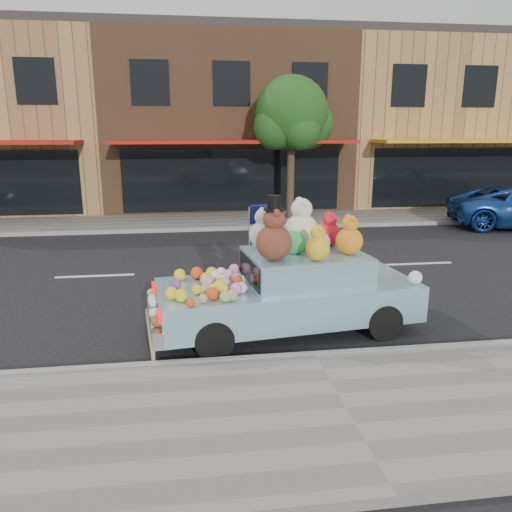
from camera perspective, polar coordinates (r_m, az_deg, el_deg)
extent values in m
plane|color=black|center=(12.23, 0.85, -1.58)|extent=(120.00, 120.00, 0.00)
cube|color=gray|center=(6.35, 10.21, -17.15)|extent=(60.00, 3.00, 0.12)
cube|color=gray|center=(18.51, -2.21, 4.07)|extent=(60.00, 3.00, 0.12)
cube|color=gray|center=(7.61, 6.69, -11.37)|extent=(60.00, 0.12, 0.13)
cube|color=gray|center=(17.04, -1.70, 3.20)|extent=(60.00, 0.12, 0.13)
cube|color=black|center=(20.35, -23.90, 17.81)|extent=(1.40, 0.06, 1.60)
cube|color=brown|center=(23.69, -3.67, 14.65)|extent=(10.00, 8.00, 7.00)
cube|color=#332D2B|center=(23.99, -3.82, 23.40)|extent=(10.00, 8.00, 0.30)
cube|color=black|center=(19.78, -2.68, 8.65)|extent=(8.50, 0.06, 2.40)
cube|color=#A8170F|center=(18.81, -2.48, 12.93)|extent=(9.00, 1.80, 0.12)
cube|color=black|center=(19.71, -12.02, 18.83)|extent=(1.40, 0.06, 1.60)
cube|color=black|center=(19.75, -2.81, 19.09)|extent=(1.40, 0.06, 1.60)
cube|color=black|center=(20.25, 6.17, 18.91)|extent=(1.40, 0.06, 1.60)
cube|color=#A98146|center=(26.40, 19.22, 13.88)|extent=(10.00, 8.00, 7.00)
cube|color=#332D2B|center=(26.68, 19.91, 21.71)|extent=(10.00, 8.00, 0.30)
cube|color=black|center=(22.96, 23.31, 8.30)|extent=(8.50, 0.06, 2.40)
cube|color=orange|center=(22.13, 24.88, 11.87)|extent=(9.00, 1.80, 0.12)
cube|color=black|center=(21.55, 17.09, 18.11)|extent=(1.40, 0.06, 1.60)
cube|color=black|center=(22.94, 24.23, 17.25)|extent=(1.40, 0.06, 1.60)
cylinder|color=#38281C|center=(18.60, 3.96, 8.89)|extent=(0.28, 0.28, 3.20)
sphere|color=#154112|center=(18.53, 4.09, 16.05)|extent=(2.60, 2.60, 2.60)
sphere|color=#154112|center=(18.96, 6.02, 14.76)|extent=(1.80, 1.80, 1.80)
sphere|color=#154112|center=(18.21, 2.29, 14.53)|extent=(1.60, 1.60, 1.60)
sphere|color=#154112|center=(17.97, 5.11, 14.17)|extent=(1.40, 1.40, 1.40)
sphere|color=#154112|center=(19.05, 2.78, 15.11)|extent=(1.60, 1.60, 1.60)
cylinder|color=black|center=(8.45, 14.38, -7.32)|extent=(0.62, 0.27, 0.60)
cylinder|color=black|center=(9.75, 9.98, -4.13)|extent=(0.62, 0.27, 0.60)
cylinder|color=black|center=(7.56, -4.82, -9.54)|extent=(0.62, 0.27, 0.60)
cylinder|color=black|center=(8.99, -6.57, -5.61)|extent=(0.62, 0.27, 0.60)
cube|color=#8BBCCF|center=(8.49, 3.59, -4.97)|extent=(4.47, 2.20, 0.60)
cube|color=#8BBCCF|center=(8.42, 5.58, -1.25)|extent=(2.06, 1.72, 0.50)
cube|color=silver|center=(8.16, -11.53, -7.18)|extent=(0.37, 1.79, 0.26)
cube|color=red|center=(7.41, -10.94, -6.74)|extent=(0.09, 0.29, 0.16)
cube|color=red|center=(8.69, -11.58, -3.59)|extent=(0.09, 0.29, 0.16)
cube|color=black|center=(8.15, -0.70, -1.71)|extent=(0.19, 1.30, 0.40)
sphere|color=#5A2919|center=(7.77, 2.06, 1.55)|extent=(0.57, 0.57, 0.57)
sphere|color=#5A2919|center=(7.69, 2.09, 4.21)|extent=(0.35, 0.35, 0.35)
sphere|color=#5A2919|center=(7.55, 2.26, 4.91)|extent=(0.13, 0.13, 0.13)
sphere|color=#5A2919|center=(7.79, 1.94, 5.20)|extent=(0.13, 0.13, 0.13)
cylinder|color=black|center=(7.67, 2.10, 5.32)|extent=(0.34, 0.34, 0.02)
cylinder|color=black|center=(7.65, 2.11, 6.13)|extent=(0.21, 0.21, 0.22)
sphere|color=beige|center=(8.63, 5.18, 2.88)|extent=(0.59, 0.59, 0.59)
sphere|color=beige|center=(8.56, 5.24, 5.39)|extent=(0.37, 0.37, 0.37)
sphere|color=beige|center=(8.42, 5.46, 6.05)|extent=(0.14, 0.14, 0.14)
sphere|color=beige|center=(8.67, 5.07, 6.30)|extent=(0.14, 0.14, 0.14)
sphere|color=orange|center=(8.29, 10.60, 1.69)|extent=(0.45, 0.45, 0.45)
sphere|color=orange|center=(8.23, 10.70, 3.65)|extent=(0.28, 0.28, 0.28)
sphere|color=orange|center=(8.12, 10.94, 4.14)|extent=(0.11, 0.11, 0.11)
sphere|color=orange|center=(8.30, 10.51, 4.38)|extent=(0.11, 0.11, 0.11)
sphere|color=red|center=(8.89, 8.40, 2.51)|extent=(0.41, 0.41, 0.41)
sphere|color=red|center=(8.84, 8.46, 4.18)|extent=(0.25, 0.25, 0.25)
sphere|color=red|center=(8.75, 8.64, 4.61)|extent=(0.10, 0.10, 0.10)
sphere|color=red|center=(8.91, 8.32, 4.80)|extent=(0.10, 0.10, 0.10)
sphere|color=silver|center=(8.54, 0.84, 2.42)|extent=(0.48, 0.48, 0.48)
sphere|color=silver|center=(8.48, 0.84, 4.46)|extent=(0.30, 0.30, 0.30)
sphere|color=silver|center=(8.36, 0.95, 4.99)|extent=(0.11, 0.11, 0.11)
sphere|color=silver|center=(8.57, 0.74, 5.21)|extent=(0.11, 0.11, 0.11)
sphere|color=gold|center=(7.81, 7.05, 0.84)|extent=(0.39, 0.39, 0.39)
sphere|color=gold|center=(7.76, 7.11, 2.62)|extent=(0.24, 0.24, 0.24)
sphere|color=gold|center=(7.67, 7.28, 3.06)|extent=(0.09, 0.09, 0.09)
sphere|color=gold|center=(7.82, 6.97, 3.30)|extent=(0.09, 0.09, 0.09)
sphere|color=green|center=(8.25, 4.35, 1.53)|extent=(0.40, 0.40, 0.40)
sphere|color=pink|center=(8.47, 7.44, 1.59)|extent=(0.32, 0.32, 0.32)
sphere|color=gold|center=(7.81, -6.77, -3.84)|extent=(0.16, 0.16, 0.16)
sphere|color=gold|center=(7.84, -4.18, -3.48)|extent=(0.22, 0.22, 0.22)
sphere|color=silver|center=(8.50, -4.71, -2.24)|extent=(0.17, 0.17, 0.17)
sphere|color=#9E8E57|center=(7.81, -5.75, -3.76)|extent=(0.17, 0.17, 0.17)
sphere|color=pink|center=(8.26, -2.20, -2.62)|extent=(0.19, 0.19, 0.19)
sphere|color=silver|center=(8.62, -4.02, -1.92)|extent=(0.19, 0.19, 0.19)
sphere|color=gold|center=(8.57, -5.08, -1.96)|extent=(0.21, 0.21, 0.21)
sphere|color=beige|center=(8.30, -1.73, -2.68)|extent=(0.15, 0.15, 0.15)
sphere|color=gold|center=(8.29, -5.74, -2.57)|extent=(0.20, 0.20, 0.20)
sphere|color=silver|center=(8.36, -3.76, -2.58)|extent=(0.15, 0.15, 0.15)
sphere|color=#C13C12|center=(7.29, -7.46, -5.32)|extent=(0.13, 0.13, 0.13)
sphere|color=gold|center=(8.56, -8.70, -2.13)|extent=(0.20, 0.20, 0.20)
sphere|color=#9E8E57|center=(7.43, -3.51, -4.63)|extent=(0.18, 0.18, 0.18)
sphere|color=silver|center=(8.34, -4.14, -2.63)|extent=(0.15, 0.15, 0.15)
sphere|color=#9E8E57|center=(7.64, -5.02, -4.21)|extent=(0.16, 0.16, 0.16)
sphere|color=red|center=(8.20, -2.16, -2.80)|extent=(0.18, 0.18, 0.18)
sphere|color=pink|center=(7.77, -3.85, -3.90)|extent=(0.15, 0.15, 0.15)
sphere|color=red|center=(8.25, -5.59, -2.70)|extent=(0.19, 0.19, 0.19)
sphere|color=gold|center=(7.74, -3.87, -3.83)|extent=(0.18, 0.18, 0.18)
sphere|color=brown|center=(7.97, -1.45, -3.46)|extent=(0.14, 0.14, 0.14)
sphere|color=gold|center=(7.63, -9.64, -4.21)|extent=(0.20, 0.20, 0.20)
sphere|color=silver|center=(7.83, -1.63, -3.63)|extent=(0.18, 0.18, 0.18)
sphere|color=#C13C12|center=(7.55, -5.02, -4.30)|extent=(0.19, 0.19, 0.19)
sphere|color=#C13C12|center=(8.60, -6.80, -1.95)|extent=(0.21, 0.21, 0.21)
sphere|color=#9E8E57|center=(7.49, -2.77, -4.51)|extent=(0.17, 0.17, 0.17)
sphere|color=#783196|center=(8.16, -9.03, -3.16)|extent=(0.15, 0.15, 0.15)
sphere|color=pink|center=(8.51, -3.13, -2.13)|extent=(0.19, 0.19, 0.19)
sphere|color=#C13C12|center=(8.49, -3.74, -2.36)|extent=(0.13, 0.13, 0.13)
sphere|color=pink|center=(8.79, -2.50, -1.55)|extent=(0.20, 0.20, 0.20)
sphere|color=pink|center=(7.77, -2.27, -3.73)|extent=(0.19, 0.19, 0.19)
sphere|color=gold|center=(7.84, -4.98, -3.73)|extent=(0.15, 0.15, 0.15)
sphere|color=pink|center=(8.07, -3.60, -3.01)|extent=(0.20, 0.20, 0.20)
sphere|color=#9E8E57|center=(7.43, -6.07, -4.84)|extent=(0.14, 0.14, 0.14)
sphere|color=gold|center=(7.51, -8.54, -4.49)|extent=(0.20, 0.20, 0.20)
sphere|color=brown|center=(7.79, -4.32, -3.88)|extent=(0.15, 0.15, 0.15)
sphere|color=#D8A88C|center=(8.10, -5.60, -2.84)|extent=(0.22, 0.22, 0.22)
sphere|color=beige|center=(8.51, -11.79, -4.81)|extent=(0.15, 0.15, 0.15)
sphere|color=brown|center=(7.52, -11.32, -7.32)|extent=(0.17, 0.17, 0.17)
sphere|color=beige|center=(7.81, -11.48, -6.44)|extent=(0.18, 0.18, 0.18)
sphere|color=#9E8E57|center=(8.85, -11.92, -4.11)|extent=(0.14, 0.14, 0.14)
sphere|color=silver|center=(8.32, -11.71, -5.28)|extent=(0.14, 0.14, 0.14)
sphere|color=green|center=(8.76, -11.88, -4.36)|extent=(0.12, 0.12, 0.12)
sphere|color=green|center=(9.17, 11.26, -1.12)|extent=(0.21, 0.21, 0.21)
sphere|color=beige|center=(8.51, 12.83, -2.25)|extent=(0.25, 0.25, 0.25)
sphere|color=pink|center=(9.55, 11.88, -0.40)|extent=(0.25, 0.25, 0.25)
sphere|color=silver|center=(8.66, 17.74, -2.36)|extent=(0.23, 0.23, 0.23)
cylinder|color=#997A54|center=(7.47, -11.65, -11.25)|extent=(0.06, 0.06, 0.17)
sphere|color=#997A54|center=(7.43, -11.69, -10.58)|extent=(0.07, 0.07, 0.07)
cylinder|color=#997A54|center=(7.55, -11.70, -10.94)|extent=(0.06, 0.06, 0.17)
sphere|color=#997A54|center=(7.51, -11.73, -10.29)|extent=(0.07, 0.07, 0.07)
cylinder|color=#997A54|center=(7.64, -11.74, -10.64)|extent=(0.06, 0.06, 0.17)
sphere|color=#997A54|center=(7.60, -11.78, -9.99)|extent=(0.07, 0.07, 0.07)
cylinder|color=#997A54|center=(7.72, -11.78, -10.35)|extent=(0.06, 0.06, 0.17)
sphere|color=#997A54|center=(7.69, -11.82, -9.71)|extent=(0.07, 0.07, 0.07)
cylinder|color=#997A54|center=(7.81, -11.82, -10.07)|extent=(0.06, 0.06, 0.17)
sphere|color=#997A54|center=(7.77, -11.86, -9.43)|extent=(0.07, 0.07, 0.07)
cylinder|color=#997A54|center=(7.90, -11.86, -9.79)|extent=(0.06, 0.06, 0.17)
sphere|color=#997A54|center=(7.86, -11.90, -9.16)|extent=(0.07, 0.07, 0.07)
cylinder|color=#997A54|center=(7.98, -11.90, -9.52)|extent=(0.06, 0.06, 0.17)
sphere|color=#997A54|center=(7.95, -11.93, -8.89)|extent=(0.07, 0.07, 0.07)
cylinder|color=#997A54|center=(8.07, -11.94, -9.26)|extent=(0.06, 0.06, 0.17)
sphere|color=#997A54|center=(8.03, -11.97, -8.63)|extent=(0.07, 0.07, 0.07)
cylinder|color=#997A54|center=(8.16, -11.97, -9.00)|extent=(0.06, 0.06, 0.17)
sphere|color=#997A54|center=(8.12, -12.01, -8.38)|extent=(0.07, 0.07, 0.07)
cylinder|color=#997A54|center=(8.24, -12.01, -8.74)|extent=(0.06, 0.06, 0.17)
sphere|color=#997A54|center=(8.21, -12.04, -8.13)|extent=(0.07, 0.07, 0.07)
cylinder|color=#997A54|center=(8.33, -12.05, -8.49)|extent=(0.06, 0.06, 0.17)
sphere|color=#997A54|center=(8.29, -12.08, -7.89)|extent=(0.07, 0.07, 0.07)
cylinder|color=#997A54|center=(8.42, -12.08, -8.25)|extent=(0.06, 0.06, 0.17)
sphere|color=#997A54|center=(8.38, -12.11, -7.65)|extent=(0.07, 0.07, 0.07)
cylinder|color=#997A54|center=(8.50, -12.11, -8.01)|extent=(0.06, 0.06, 0.17)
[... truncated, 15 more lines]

